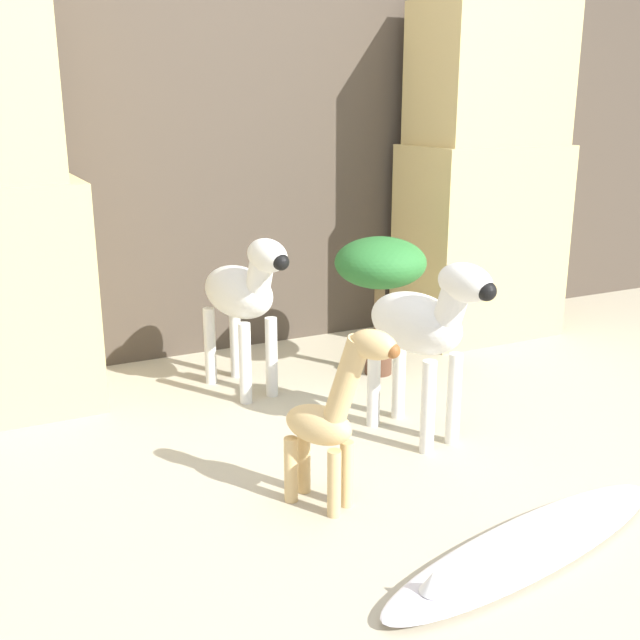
# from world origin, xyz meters

# --- Properties ---
(ground_plane) EXTENTS (14.00, 14.00, 0.00)m
(ground_plane) POSITION_xyz_m (0.00, 0.00, 0.00)
(ground_plane) COLOR #B2A88E
(wall_back) EXTENTS (6.40, 0.08, 2.20)m
(wall_back) POSITION_xyz_m (0.00, 1.59, 1.10)
(wall_back) COLOR #473D33
(wall_back) RESTS_ON ground_plane
(rock_pillar_right) EXTENTS (0.70, 0.46, 1.52)m
(rock_pillar_right) POSITION_xyz_m (1.08, 1.26, 0.73)
(rock_pillar_right) COLOR #D1B775
(rock_pillar_right) RESTS_ON ground_plane
(zebra_right) EXTENTS (0.26, 0.52, 0.63)m
(zebra_right) POSITION_xyz_m (0.16, 0.36, 0.39)
(zebra_right) COLOR silver
(zebra_right) RESTS_ON ground_plane
(zebra_left) EXTENTS (0.26, 0.52, 0.63)m
(zebra_left) POSITION_xyz_m (-0.21, 1.01, 0.39)
(zebra_left) COLOR silver
(zebra_left) RESTS_ON ground_plane
(giraffe_figurine) EXTENTS (0.25, 0.33, 0.54)m
(giraffe_figurine) POSITION_xyz_m (-0.31, 0.09, 0.28)
(giraffe_figurine) COLOR tan
(giraffe_figurine) RESTS_ON ground_plane
(potted_palm_front) EXTENTS (0.37, 0.37, 0.57)m
(potted_palm_front) POSITION_xyz_m (0.36, 0.96, 0.45)
(potted_palm_front) COLOR #513323
(potted_palm_front) RESTS_ON ground_plane
(surfboard) EXTENTS (1.00, 0.38, 0.09)m
(surfboard) POSITION_xyz_m (0.03, -0.33, 0.02)
(surfboard) COLOR silver
(surfboard) RESTS_ON ground_plane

